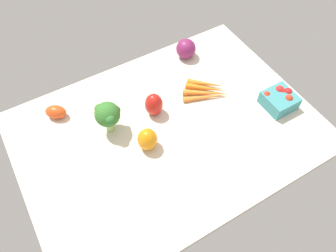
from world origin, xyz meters
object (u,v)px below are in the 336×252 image
red_onion_center (186,49)px  roma_tomato (56,112)px  carrot_bunch (206,90)px  bell_pepper_orange (147,139)px  broccoli_head (107,115)px  berry_basket (279,99)px  bell_pepper_red (154,104)px

red_onion_center → roma_tomato: bearing=3.2°
carrot_bunch → bell_pepper_orange: 32.83cm
roma_tomato → broccoli_head: bearing=-8.3°
red_onion_center → berry_basket: bearing=111.5°
red_onion_center → roma_tomato: (57.55, 3.23, -1.60)cm
berry_basket → roma_tomato: (73.29, -36.70, -0.54)cm
roma_tomato → bell_pepper_red: size_ratio=0.81×
carrot_bunch → roma_tomato: 56.41cm
red_onion_center → roma_tomato: size_ratio=1.07×
berry_basket → red_onion_center: bearing=-68.5°
broccoli_head → bell_pepper_orange: broccoli_head is taller
berry_basket → bell_pepper_red: size_ratio=1.16×
bell_pepper_red → broccoli_head: (16.90, -1.57, 3.43)cm
carrot_bunch → berry_basket: (-19.84, 18.69, 1.81)cm
red_onion_center → berry_basket: 42.93cm
berry_basket → roma_tomato: bearing=-26.6°
red_onion_center → broccoli_head: bearing=22.9°
berry_basket → bell_pepper_orange: bearing=-9.4°
roma_tomato → bell_pepper_red: (-31.40, 16.51, 2.21)cm
bell_pepper_red → broccoli_head: 17.32cm
red_onion_center → berry_basket: red_onion_center is taller
red_onion_center → roma_tomato: 57.67cm
carrot_bunch → bell_pepper_orange: bearing=18.3°
bell_pepper_orange → red_onion_center: bearing=-138.1°
roma_tomato → bell_pepper_red: 35.54cm
red_onion_center → bell_pepper_red: (26.16, 19.74, 0.61)cm
red_onion_center → roma_tomato: red_onion_center is taller
red_onion_center → bell_pepper_orange: bearing=41.9°
broccoli_head → carrot_bunch: bearing=175.5°
bell_pepper_red → berry_basket: bearing=154.3°
red_onion_center → berry_basket: size_ratio=0.75×
berry_basket → bell_pepper_orange: bell_pepper_orange is taller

